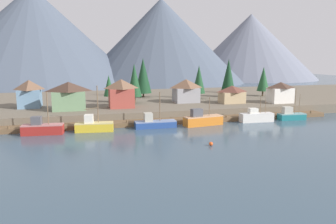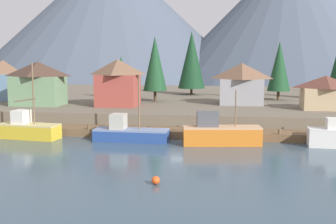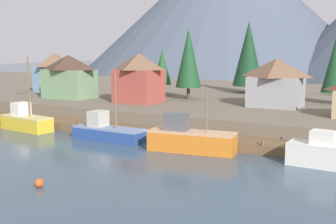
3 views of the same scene
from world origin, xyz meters
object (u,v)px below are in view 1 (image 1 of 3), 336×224
Objects in this scene: fishing_boat_blue at (154,123)px; conifer_mid_left at (143,76)px; house_tan at (232,94)px; conifer_back_right at (134,80)px; conifer_centre at (199,79)px; conifer_near_right at (228,75)px; fishing_boat_orange at (202,120)px; house_blue at (30,93)px; conifer_mid_right at (109,86)px; fishing_boat_yellow at (94,126)px; conifer_back_left at (229,79)px; fishing_boat_red at (42,128)px; fishing_boat_teal at (291,115)px; conifer_near_left at (263,79)px; house_red at (121,93)px; house_grey at (186,90)px; house_white at (280,92)px; fishing_boat_white at (256,117)px; channel_buoy at (211,144)px; house_green at (69,96)px.

fishing_boat_blue is 37.09m from conifer_mid_left.
house_tan is 0.62× the size of conifer_back_right.
conifer_near_right is at bearing 8.16° from conifer_centre.
conifer_mid_left is at bearing 92.22° from fishing_boat_orange.
conifer_mid_right reaches higher than house_blue.
fishing_boat_yellow reaches higher than fishing_boat_orange.
conifer_back_left is at bearing 38.69° from conifer_centre.
conifer_near_right is at bearing 33.94° from fishing_boat_red.
fishing_boat_teal is 30.34m from conifer_near_left.
house_blue is 49.49m from conifer_centre.
fishing_boat_yellow is at bearing -101.76° from conifer_mid_right.
house_grey is at bearing 15.27° from house_red.
house_white is 29.13m from conifer_back_left.
conifer_back_left is at bearing 94.46° from house_white.
fishing_boat_teal reaches higher than fishing_boat_white.
channel_buoy is at bearing -114.56° from fishing_boat_orange.
fishing_boat_orange is 1.06× the size of conifer_back_left.
house_tan is 35.45m from conifer_mid_right.
fishing_boat_red is 1.05× the size of house_green.
conifer_near_left reaches higher than house_red.
conifer_mid_left reaches higher than house_green.
fishing_boat_yellow is 1.22× the size of conifer_mid_right.
fishing_boat_white is 9.67m from fishing_boat_teal.
fishing_boat_red is 51.80m from house_tan.
house_green is 19.62m from conifer_back_right.
fishing_boat_teal is at bearing -59.83° from house_tan.
fishing_boat_blue is at bearing 6.38° from fishing_boat_red.
house_blue reaches higher than house_grey.
conifer_mid_left reaches higher than house_grey.
fishing_boat_orange is 44.13m from conifer_near_left.
conifer_centre is (16.34, -8.30, -0.98)m from conifer_mid_left.
conifer_near_right is (54.78, 29.36, 8.40)m from fishing_boat_red.
fishing_boat_teal is at bearing -44.03° from house_grey.
house_red is at bearing -154.20° from conifer_centre.
conifer_centre reaches higher than house_red.
house_white is (62.93, 12.28, 4.30)m from fishing_boat_red.
house_tan is at bearing -43.54° from conifer_mid_left.
fishing_boat_white is at bearing -21.75° from house_blue.
house_red is (-45.11, 2.93, 0.73)m from house_white.
conifer_mid_left is at bearing 134.27° from fishing_boat_teal.
house_grey is at bearing 162.29° from house_white.
conifer_mid_right reaches higher than house_white.
fishing_boat_blue is at bearing -126.87° from conifer_centre.
house_blue is at bearing 173.40° from house_tan.
conifer_mid_right reaches higher than house_tan.
fishing_boat_yellow is 54.39m from house_white.
house_blue is at bearing 178.36° from house_grey.
fishing_boat_teal is at bearing -83.51° from conifer_near_right.
fishing_boat_yellow is 1.34× the size of house_blue.
channel_buoy is (7.08, -39.37, -8.70)m from conifer_back_right.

